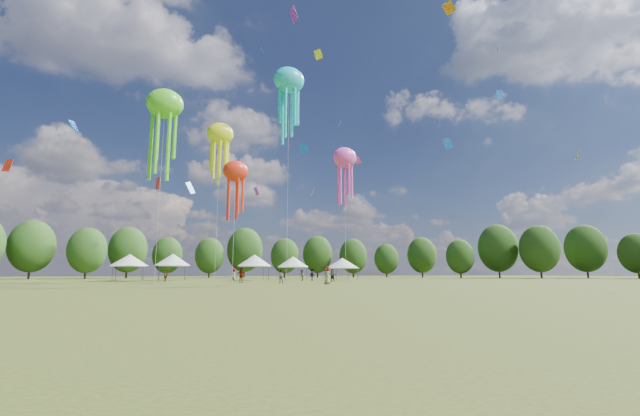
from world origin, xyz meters
name	(u,v)px	position (x,y,z in m)	size (l,w,h in m)	color
ground	(528,302)	(0.00, 0.00, 0.00)	(300.00, 300.00, 0.00)	#384416
spectator_near	(280,277)	(-2.02, 33.64, 0.77)	(0.75, 0.58, 1.54)	gray
spectators_far	(287,275)	(1.65, 44.22, 0.90)	(23.01, 30.88, 1.92)	gray
festival_tents	(235,261)	(-4.04, 55.65, 3.14)	(39.20, 12.54, 4.34)	#47474C
show_kites	(247,127)	(-5.78, 36.93, 19.65)	(24.61, 13.34, 30.01)	#F0FA19
small_kites	(284,71)	(-0.22, 40.04, 29.76)	(79.18, 55.97, 45.92)	#F0FA19
treeline	(231,243)	(-3.87, 62.51, 6.54)	(201.57, 95.24, 13.43)	#38281C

